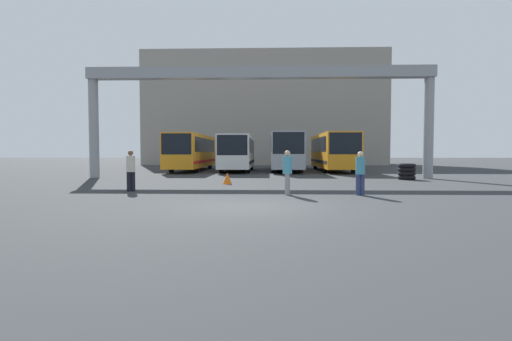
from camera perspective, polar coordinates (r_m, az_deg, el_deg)
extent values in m
plane|color=#2D3033|center=(12.09, -1.27, -5.22)|extent=(200.00, 200.00, 0.00)
cube|color=gray|center=(55.33, 1.25, 8.37)|extent=(30.73, 12.00, 14.28)
cylinder|color=gray|center=(27.52, -22.16, 5.53)|extent=(0.60, 0.60, 6.24)
cylinder|color=gray|center=(27.00, 23.44, 5.56)|extent=(0.60, 0.60, 6.24)
cube|color=gray|center=(25.59, 0.41, 13.79)|extent=(21.63, 0.80, 0.70)
cube|color=orange|center=(35.79, -9.07, 2.77)|extent=(2.41, 12.27, 2.76)
cube|color=black|center=(29.81, -11.32, 3.74)|extent=(2.22, 0.06, 1.55)
cube|color=black|center=(35.79, -9.07, 3.58)|extent=(2.44, 10.43, 1.16)
cube|color=red|center=(35.80, -9.06, 1.35)|extent=(2.44, 11.66, 0.24)
cylinder|color=black|center=(32.68, -12.00, 0.52)|extent=(0.28, 0.92, 0.92)
cylinder|color=black|center=(32.24, -8.39, 0.52)|extent=(0.28, 0.92, 0.92)
cylinder|color=black|center=(39.38, -9.59, 0.90)|extent=(0.28, 0.92, 0.92)
cylinder|color=black|center=(39.02, -6.58, 0.90)|extent=(0.28, 0.92, 0.92)
cube|color=silver|center=(34.22, -2.63, 2.71)|extent=(2.44, 10.24, 2.65)
cube|color=black|center=(29.14, -3.43, 3.66)|extent=(2.24, 0.06, 1.48)
cube|color=black|center=(34.23, -2.63, 3.51)|extent=(2.47, 8.71, 1.11)
cube|color=black|center=(34.23, -2.62, 1.29)|extent=(2.47, 9.73, 0.24)
cylinder|color=black|center=(31.50, -4.96, 0.50)|extent=(0.28, 0.93, 0.93)
cylinder|color=black|center=(31.31, -1.11, 0.49)|extent=(0.28, 0.93, 0.93)
cylinder|color=black|center=(37.19, -3.90, 0.84)|extent=(0.28, 0.93, 0.93)
cylinder|color=black|center=(37.04, -0.64, 0.83)|extent=(0.28, 0.93, 0.93)
cube|color=#999EA5|center=(34.95, 4.21, 2.87)|extent=(2.49, 11.86, 2.85)
cube|color=black|center=(29.05, 4.67, 3.94)|extent=(2.29, 0.06, 1.60)
cube|color=black|center=(34.96, 4.21, 3.73)|extent=(2.52, 10.08, 1.20)
cube|color=orange|center=(34.96, 4.20, 1.37)|extent=(2.52, 11.27, 0.24)
cylinder|color=black|center=(31.62, 2.47, 0.64)|extent=(0.28, 1.07, 1.07)
cylinder|color=black|center=(31.72, 6.40, 0.63)|extent=(0.28, 1.07, 1.07)
cylinder|color=black|center=(38.26, 2.38, 1.00)|extent=(0.28, 1.07, 1.07)
cylinder|color=black|center=(38.34, 5.63, 0.99)|extent=(0.28, 1.07, 1.07)
cube|color=orange|center=(35.29, 10.89, 2.79)|extent=(2.55, 11.73, 2.81)
cube|color=black|center=(29.53, 12.67, 3.81)|extent=(2.35, 0.06, 1.57)
cube|color=black|center=(35.29, 10.90, 3.63)|extent=(2.58, 9.97, 1.18)
cube|color=black|center=(35.30, 10.88, 1.33)|extent=(2.58, 11.14, 0.24)
cylinder|color=black|center=(31.90, 9.81, 0.54)|extent=(0.28, 0.97, 0.97)
cylinder|color=black|center=(32.28, 13.74, 0.52)|extent=(0.28, 0.97, 0.97)
cylinder|color=black|center=(38.41, 8.47, 0.90)|extent=(0.28, 0.97, 0.97)
cylinder|color=black|center=(38.73, 11.75, 0.89)|extent=(0.28, 0.97, 0.97)
cylinder|color=navy|center=(15.85, 14.92, -1.98)|extent=(0.18, 0.18, 0.80)
cylinder|color=navy|center=(15.79, 14.38, -1.98)|extent=(0.18, 0.18, 0.80)
cylinder|color=teal|center=(15.78, 14.68, 0.67)|extent=(0.35, 0.35, 0.67)
sphere|color=beige|center=(15.77, 14.70, 2.27)|extent=(0.22, 0.22, 0.22)
cylinder|color=black|center=(17.57, -17.69, -1.53)|extent=(0.19, 0.19, 0.82)
cylinder|color=black|center=(17.59, -17.17, -1.52)|extent=(0.19, 0.19, 0.82)
cylinder|color=beige|center=(17.54, -17.46, 0.92)|extent=(0.36, 0.36, 0.68)
sphere|color=brown|center=(17.53, -17.48, 2.40)|extent=(0.22, 0.22, 0.22)
cylinder|color=gray|center=(15.36, 4.49, -2.01)|extent=(0.19, 0.19, 0.82)
cylinder|color=gray|center=(15.52, 4.51, -1.96)|extent=(0.19, 0.19, 0.82)
cylinder|color=teal|center=(15.40, 4.51, 0.79)|extent=(0.36, 0.36, 0.68)
sphere|color=tan|center=(15.39, 4.52, 2.46)|extent=(0.22, 0.22, 0.22)
cone|color=orange|center=(20.62, -4.12, -1.12)|extent=(0.48, 0.48, 0.59)
torus|color=black|center=(25.55, 20.71, -0.95)|extent=(1.04, 1.04, 0.24)
torus|color=black|center=(25.54, 20.72, -0.41)|extent=(1.04, 1.04, 0.24)
torus|color=black|center=(25.53, 20.73, 0.13)|extent=(1.04, 1.04, 0.24)
torus|color=black|center=(25.52, 20.74, 0.67)|extent=(1.04, 1.04, 0.24)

